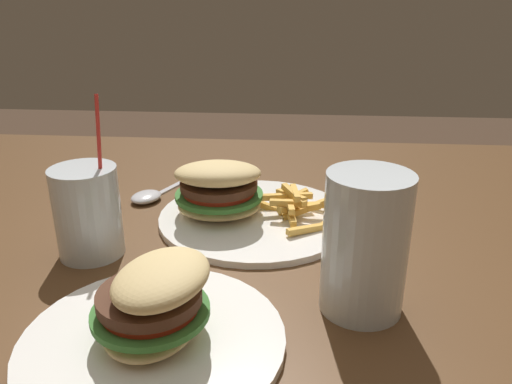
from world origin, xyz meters
name	(u,v)px	position (x,y,z in m)	size (l,w,h in m)	color
dining_table	(235,348)	(0.00, 0.00, 0.60)	(1.38, 1.25, 0.72)	brown
meal_plate_near	(237,201)	(0.01, -0.16, 0.75)	(0.30, 0.30, 0.11)	white
beer_glass	(365,249)	(-0.15, 0.06, 0.79)	(0.09, 0.09, 0.16)	silver
juice_glass	(88,216)	(0.20, -0.04, 0.78)	(0.09, 0.09, 0.22)	silver
spoon	(149,196)	(0.18, -0.23, 0.73)	(0.10, 0.18, 0.02)	silver
meal_plate_far	(154,318)	(0.06, 0.14, 0.75)	(0.27, 0.27, 0.10)	white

